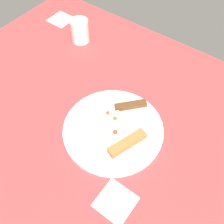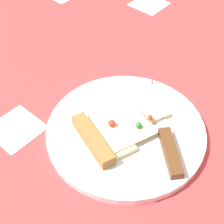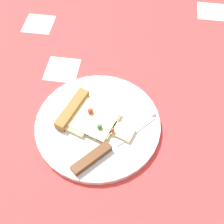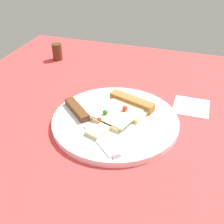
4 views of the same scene
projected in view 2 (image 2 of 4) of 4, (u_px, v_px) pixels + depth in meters
ground_plane at (116, 92)px, 74.27cm from camera, size 117.52×117.52×3.00cm
plate at (126, 131)px, 63.77cm from camera, size 29.94×29.94×1.47cm
pizza_slice at (114, 131)px, 61.75cm from camera, size 14.00×18.99×2.62cm
knife at (164, 133)px, 61.70cm from camera, size 19.24×17.62×2.45cm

